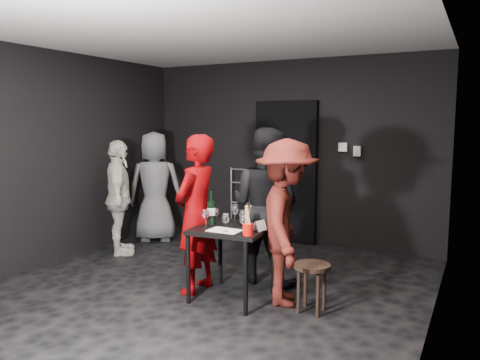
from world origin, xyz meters
The scene contains 26 objects.
floor centered at (0.00, 0.00, 0.00)m, with size 4.50×5.00×0.02m, color black.
ceiling centered at (0.00, 0.00, 2.70)m, with size 4.50×5.00×0.02m, color silver.
wall_back centered at (0.00, 2.50, 1.35)m, with size 4.50×0.04×2.70m, color black.
wall_left centered at (-2.25, 0.00, 1.35)m, with size 0.04×5.00×2.70m, color black.
wall_right centered at (2.25, 0.00, 1.35)m, with size 0.04×5.00×2.70m, color black.
doorway centered at (0.00, 2.44, 1.05)m, with size 0.95×0.10×2.10m, color black.
wallbox_upper centered at (0.85, 2.45, 1.45)m, with size 0.12×0.06×0.12m, color #B7B7B2.
wallbox_lower centered at (1.05, 2.45, 1.40)m, with size 0.10×0.06×0.14m, color #B7B7B2.
hand_truck centered at (-0.72, 2.34, 0.20)m, with size 0.37×0.32×1.09m.
tasting_table centered at (0.38, 0.06, 0.65)m, with size 0.72×0.72×0.75m.
stool centered at (1.22, 0.10, 0.38)m, with size 0.35×0.35×0.47m.
server_red centered at (-0.06, 0.08, 0.94)m, with size 0.68×0.45×1.87m, color #760003.
woman_black centered at (0.46, 0.70, 1.01)m, with size 0.98×0.54×2.02m, color black.
man_maroon centered at (0.91, 0.20, 0.90)m, with size 1.16×0.54×1.80m, color #511610.
bystander_cream centered at (-1.75, 0.77, 0.81)m, with size 0.95×0.45×1.62m, color white.
bystander_grey centered at (-1.77, 1.59, 0.91)m, with size 0.89×0.49×1.83m, color slate.
tasting_mat centered at (0.40, -0.12, 0.75)m, with size 0.32×0.21×0.00m, color white.
wine_glass_a centered at (0.14, -0.06, 0.85)m, with size 0.07×0.07×0.19m, color white, non-canonical shape.
wine_glass_b centered at (0.16, 0.12, 0.84)m, with size 0.07×0.07×0.18m, color white, non-canonical shape.
wine_glass_c centered at (0.34, 0.19, 0.86)m, with size 0.08×0.08×0.22m, color white, non-canonical shape.
wine_glass_d centered at (0.43, -0.16, 0.85)m, with size 0.07×0.07×0.20m, color white, non-canonical shape.
wine_glass_e centered at (0.59, -0.10, 0.85)m, with size 0.07×0.07×0.19m, color white, non-canonical shape.
wine_glass_f centered at (0.48, 0.10, 0.85)m, with size 0.07×0.07×0.19m, color white, non-canonical shape.
wine_bottle centered at (0.13, 0.07, 0.88)m, with size 0.08×0.08×0.34m.
breadstick_cup centered at (0.68, -0.18, 0.89)m, with size 0.10×0.10×0.31m.
reserved_card centered at (0.69, 0.03, 0.80)m, with size 0.08×0.13×0.10m, color white, non-canonical shape.
Camera 1 is at (2.59, -4.00, 1.81)m, focal length 35.00 mm.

